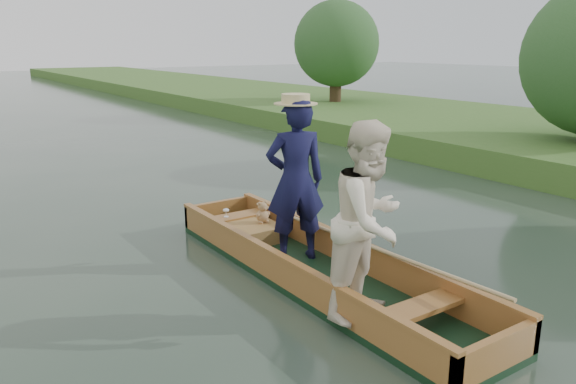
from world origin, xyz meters
TOP-DOWN VIEW (x-y plane):
  - ground at (0.00, 0.00)m, footprint 120.00×120.00m
  - trees_far at (-0.79, 6.84)m, footprint 22.79×14.52m
  - punt at (-0.07, -0.25)m, footprint 1.31×5.00m

SIDE VIEW (x-z plane):
  - ground at x=0.00m, z-range 0.00..0.00m
  - punt at x=-0.07m, z-range -0.27..1.85m
  - trees_far at x=-0.79m, z-range 0.26..4.75m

